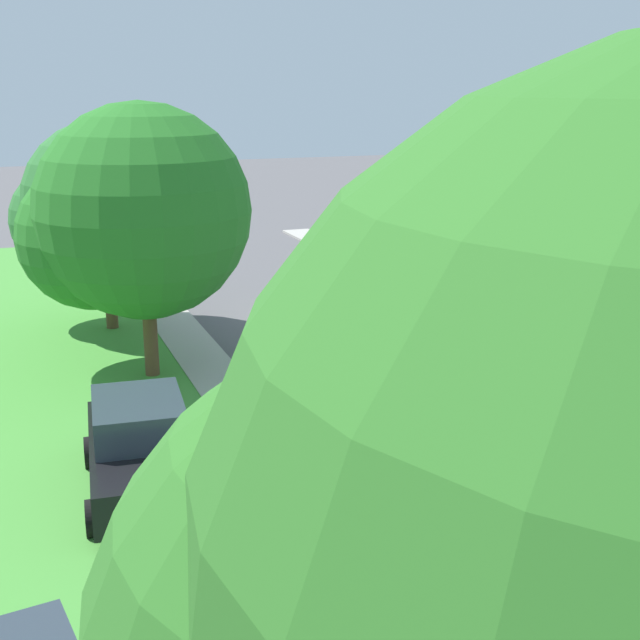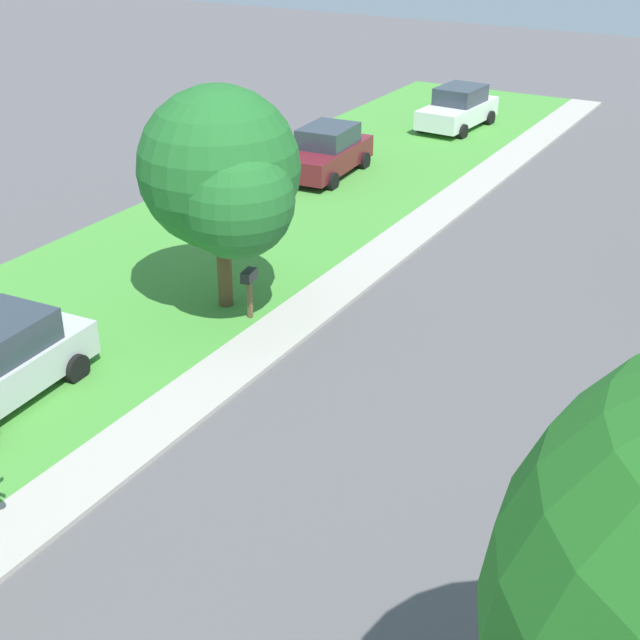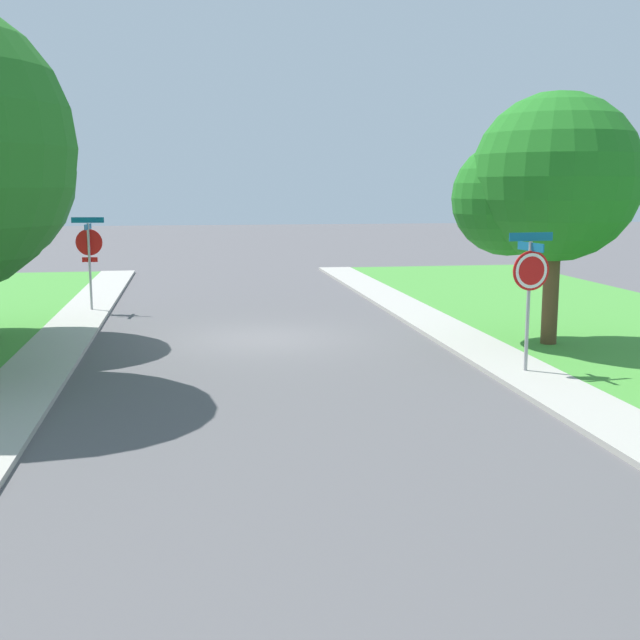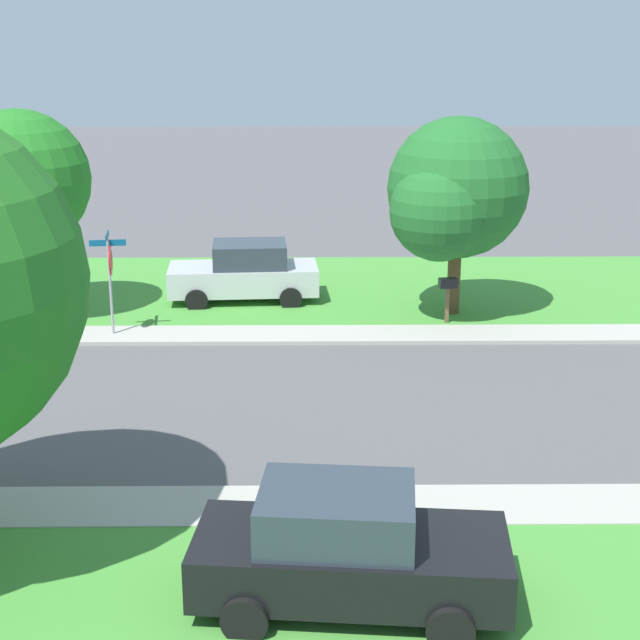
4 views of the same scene
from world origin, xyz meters
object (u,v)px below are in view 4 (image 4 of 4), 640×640
(tree_sidewalk_near, at_px, (453,194))
(mailbox, at_px, (448,289))
(stop_sign_far_corner, at_px, (110,266))
(tree_sidewalk_mid, at_px, (12,186))
(car_black_driveway_right, at_px, (347,550))
(car_silver_behind_trees, at_px, (245,273))

(tree_sidewalk_near, bearing_deg, mailbox, -12.08)
(stop_sign_far_corner, xyz_separation_m, tree_sidewalk_mid, (-1.47, -2.75, 1.82))
(car_black_driveway_right, relative_size, mailbox, 3.40)
(tree_sidewalk_near, bearing_deg, car_black_driveway_right, -13.51)
(tree_sidewalk_mid, bearing_deg, tree_sidewalk_near, 90.95)
(car_black_driveway_right, xyz_separation_m, tree_sidewalk_mid, (-13.67, -8.33, 2.83))
(car_silver_behind_trees, xyz_separation_m, tree_sidewalk_mid, (1.87, -5.94, 2.83))
(tree_sidewalk_mid, distance_m, mailbox, 11.83)
(tree_sidewalk_near, bearing_deg, tree_sidewalk_mid, -89.05)
(stop_sign_far_corner, height_order, car_silver_behind_trees, stop_sign_far_corner)
(car_black_driveway_right, bearing_deg, tree_sidewalk_mid, -148.65)
(car_black_driveway_right, relative_size, tree_sidewalk_near, 0.81)
(car_silver_behind_trees, bearing_deg, stop_sign_far_corner, -43.75)
(car_black_driveway_right, height_order, mailbox, car_black_driveway_right)
(stop_sign_far_corner, relative_size, tree_sidewalk_mid, 0.49)
(mailbox, bearing_deg, stop_sign_far_corner, -83.80)
(stop_sign_far_corner, relative_size, tree_sidewalk_near, 0.50)
(stop_sign_far_corner, height_order, tree_sidewalk_near, tree_sidewalk_near)
(tree_sidewalk_near, bearing_deg, car_silver_behind_trees, -106.34)
(car_silver_behind_trees, bearing_deg, tree_sidewalk_near, 73.66)
(stop_sign_far_corner, distance_m, tree_sidewalk_mid, 3.61)
(car_silver_behind_trees, distance_m, tree_sidewalk_mid, 6.84)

